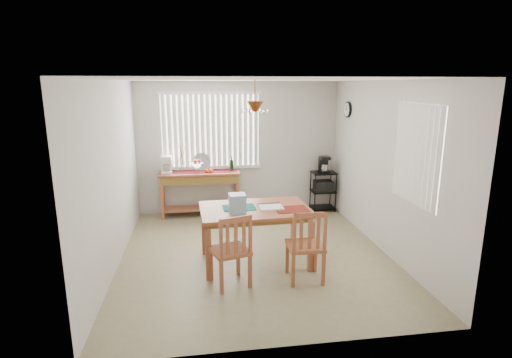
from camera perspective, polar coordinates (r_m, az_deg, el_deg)
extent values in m
cube|color=gray|center=(6.24, -0.18, -10.68)|extent=(4.00, 4.50, 0.01)
cube|color=beige|center=(8.08, -2.52, 4.54)|extent=(4.00, 0.10, 2.60)
cube|color=beige|center=(3.65, 5.00, -6.47)|extent=(4.00, 0.10, 2.60)
cube|color=beige|center=(5.90, -20.29, 0.44)|extent=(0.10, 4.50, 2.60)
cube|color=beige|center=(6.44, 18.18, 1.63)|extent=(0.10, 4.50, 2.60)
cube|color=white|center=(5.70, -0.20, 14.51)|extent=(4.00, 4.50, 0.10)
cube|color=white|center=(7.94, -6.48, 6.87)|extent=(1.90, 0.01, 1.40)
cube|color=white|center=(7.95, -13.00, 6.62)|extent=(0.07, 0.03, 1.40)
cube|color=white|center=(7.94, -12.24, 6.66)|extent=(0.07, 0.03, 1.40)
cube|color=white|center=(7.93, -11.47, 6.69)|extent=(0.07, 0.03, 1.40)
cube|color=white|center=(7.93, -10.70, 6.72)|extent=(0.07, 0.03, 1.40)
cube|color=white|center=(7.93, -9.94, 6.75)|extent=(0.07, 0.03, 1.40)
cube|color=white|center=(7.92, -9.17, 6.77)|extent=(0.07, 0.03, 1.40)
cube|color=white|center=(7.92, -8.40, 6.80)|extent=(0.07, 0.03, 1.40)
cube|color=white|center=(7.92, -7.63, 6.83)|extent=(0.07, 0.03, 1.40)
cube|color=white|center=(7.93, -6.86, 6.85)|extent=(0.07, 0.03, 1.40)
cube|color=white|center=(7.93, -6.10, 6.87)|extent=(0.07, 0.03, 1.40)
cube|color=white|center=(7.93, -5.33, 6.89)|extent=(0.07, 0.03, 1.40)
cube|color=white|center=(7.94, -4.56, 6.91)|extent=(0.07, 0.03, 1.40)
cube|color=white|center=(7.95, -3.80, 6.93)|extent=(0.07, 0.03, 1.40)
cube|color=white|center=(7.96, -3.04, 6.95)|extent=(0.07, 0.03, 1.40)
cube|color=white|center=(7.97, -2.28, 6.97)|extent=(0.07, 0.03, 1.40)
cube|color=white|center=(7.98, -1.52, 6.98)|extent=(0.07, 0.03, 1.40)
cube|color=white|center=(7.99, -0.76, 7.00)|extent=(0.07, 0.03, 1.40)
cube|color=white|center=(8.01, -0.01, 7.01)|extent=(0.07, 0.03, 1.40)
cube|color=white|center=(8.03, -6.34, 1.67)|extent=(1.98, 0.06, 0.06)
cube|color=white|center=(7.86, -6.62, 12.14)|extent=(1.98, 0.06, 0.06)
cube|color=white|center=(5.58, 22.00, 3.25)|extent=(0.01, 1.10, 1.30)
cube|color=white|center=(5.16, 24.63, 2.25)|extent=(0.03, 0.07, 1.30)
cube|color=white|center=(5.25, 23.99, 2.49)|extent=(0.03, 0.07, 1.30)
cube|color=white|center=(5.34, 23.37, 2.71)|extent=(0.03, 0.07, 1.30)
cube|color=white|center=(5.43, 22.77, 2.93)|extent=(0.03, 0.07, 1.30)
cube|color=white|center=(5.53, 22.19, 3.15)|extent=(0.03, 0.07, 1.30)
cube|color=white|center=(5.62, 21.63, 3.35)|extent=(0.03, 0.07, 1.30)
cube|color=white|center=(5.71, 21.09, 3.55)|extent=(0.03, 0.07, 1.30)
cube|color=white|center=(5.81, 20.56, 3.74)|extent=(0.03, 0.07, 1.30)
cube|color=white|center=(5.90, 20.06, 3.92)|extent=(0.03, 0.07, 1.30)
cube|color=white|center=(6.00, 19.57, 4.10)|extent=(0.03, 0.07, 1.30)
cylinder|color=black|center=(7.72, 12.97, 9.64)|extent=(0.04, 0.30, 0.30)
cylinder|color=white|center=(7.71, 12.81, 9.65)|extent=(0.01, 0.25, 0.25)
cylinder|color=brown|center=(5.42, -0.16, 12.24)|extent=(0.01, 0.01, 0.34)
cone|color=brown|center=(5.43, -0.16, 10.34)|extent=(0.24, 0.24, 0.14)
sphere|color=white|center=(5.46, 1.53, 9.72)|extent=(0.05, 0.05, 0.05)
sphere|color=white|center=(5.58, 0.46, 9.81)|extent=(0.05, 0.05, 0.05)
sphere|color=white|center=(5.56, -1.20, 9.79)|extent=(0.05, 0.05, 0.05)
sphere|color=white|center=(5.41, -1.86, 9.69)|extent=(0.05, 0.05, 0.05)
sphere|color=white|center=(5.28, -0.81, 9.61)|extent=(0.05, 0.05, 0.05)
sphere|color=white|center=(5.31, 0.92, 9.62)|extent=(0.05, 0.05, 0.05)
cube|color=#A35A37|center=(7.83, -8.06, 0.82)|extent=(1.55, 0.44, 0.04)
cube|color=olive|center=(7.86, -8.04, 0.06)|extent=(1.49, 0.40, 0.16)
cube|color=#A35A37|center=(7.83, -13.26, -3.33)|extent=(0.06, 0.06, 0.67)
cube|color=#A35A37|center=(7.83, -2.59, -2.97)|extent=(0.06, 0.06, 0.67)
cube|color=#A35A37|center=(8.16, -13.07, -2.66)|extent=(0.06, 0.06, 0.67)
cube|color=#A35A37|center=(8.16, -2.84, -2.31)|extent=(0.06, 0.06, 0.67)
cube|color=#A35A37|center=(8.02, -7.90, -4.12)|extent=(1.44, 0.38, 0.03)
cube|color=red|center=(8.00, -6.17, -3.63)|extent=(0.29, 0.21, 0.10)
cube|color=maroon|center=(7.83, -8.07, 0.98)|extent=(1.47, 0.24, 0.01)
cube|color=white|center=(7.85, -12.60, 0.98)|extent=(0.19, 0.23, 0.05)
cube|color=white|center=(7.90, -12.61, 1.96)|extent=(0.19, 0.08, 0.29)
cube|color=white|center=(7.77, -12.72, 2.97)|extent=(0.19, 0.21, 0.07)
cylinder|color=white|center=(7.80, -12.65, 1.56)|extent=(0.13, 0.13, 0.13)
cylinder|color=white|center=(7.80, -8.43, 1.27)|extent=(0.05, 0.05, 0.10)
cone|color=white|center=(7.78, -8.45, 1.93)|extent=(0.25, 0.25, 0.09)
sphere|color=red|center=(7.77, -8.12, 2.54)|extent=(0.08, 0.08, 0.08)
sphere|color=red|center=(7.81, -8.65, 2.58)|extent=(0.08, 0.08, 0.08)
sphere|color=red|center=(7.72, -8.65, 2.46)|extent=(0.08, 0.08, 0.08)
sphere|color=#E1490B|center=(7.75, -7.07, 1.15)|extent=(0.08, 0.08, 0.08)
sphere|color=#E1490B|center=(7.75, -6.49, 1.17)|extent=(0.08, 0.08, 0.08)
cylinder|color=silver|center=(7.97, -7.77, 2.47)|extent=(0.35, 0.09, 0.34)
cylinder|color=white|center=(7.87, -10.56, 1.44)|extent=(0.08, 0.08, 0.14)
cylinder|color=#4C3823|center=(7.82, -10.64, 3.49)|extent=(0.08, 0.04, 0.43)
cylinder|color=#4C3823|center=(7.81, -10.65, 3.66)|extent=(0.13, 0.06, 0.47)
cylinder|color=#4C3823|center=(7.82, -10.64, 3.31)|extent=(0.17, 0.07, 0.35)
cylinder|color=#4C3823|center=(7.81, -10.66, 3.84)|extent=(0.05, 0.03, 0.53)
cylinder|color=#4C3823|center=(7.82, -10.63, 3.24)|extent=(0.21, 0.10, 0.30)
cylinder|color=black|center=(7.88, -3.51, 1.98)|extent=(0.07, 0.07, 0.22)
cylinder|color=black|center=(7.85, -3.52, 3.06)|extent=(0.03, 0.03, 0.08)
cylinder|color=black|center=(8.08, 8.43, -2.10)|extent=(0.02, 0.02, 0.80)
cylinder|color=black|center=(8.21, 11.35, -1.96)|extent=(0.02, 0.02, 0.80)
cylinder|color=black|center=(8.39, 7.77, -1.49)|extent=(0.02, 0.02, 0.80)
cylinder|color=black|center=(8.52, 10.59, -1.37)|extent=(0.02, 0.02, 0.80)
cube|color=black|center=(8.21, 9.64, 0.89)|extent=(0.47, 0.38, 0.03)
cube|color=black|center=(8.30, 9.54, -1.72)|extent=(0.47, 0.38, 0.02)
cube|color=black|center=(8.40, 9.45, -4.00)|extent=(0.47, 0.38, 0.02)
cube|color=black|center=(8.27, 9.57, -0.95)|extent=(0.36, 0.28, 0.21)
cube|color=black|center=(8.18, 9.69, 1.12)|extent=(0.19, 0.23, 0.05)
cube|color=black|center=(8.23, 9.56, 2.04)|extent=(0.19, 0.08, 0.28)
cube|color=black|center=(8.13, 9.77, 3.01)|extent=(0.19, 0.21, 0.07)
cylinder|color=silver|center=(8.16, 9.74, 1.69)|extent=(0.12, 0.12, 0.12)
cube|color=#A35A37|center=(5.69, -0.15, -4.38)|extent=(1.58, 1.05, 0.04)
cube|color=olive|center=(5.71, -0.15, -4.90)|extent=(1.46, 0.94, 0.07)
cube|color=#A35A37|center=(5.37, -6.81, -10.68)|extent=(0.08, 0.08, 0.71)
cube|color=#A35A37|center=(5.63, 7.84, -9.56)|extent=(0.08, 0.08, 0.71)
cube|color=#A35A37|center=(6.16, -7.40, -7.47)|extent=(0.08, 0.08, 0.71)
cube|color=#A35A37|center=(6.39, 5.38, -6.65)|extent=(0.08, 0.08, 0.71)
cube|color=#13706A|center=(5.70, -2.43, -4.09)|extent=(0.48, 0.35, 0.01)
cube|color=maroon|center=(5.64, 5.12, -4.33)|extent=(0.48, 0.35, 0.01)
cube|color=white|center=(5.67, 2.14, -4.07)|extent=(0.34, 0.28, 0.03)
cube|color=black|center=(5.80, 1.82, -3.63)|extent=(0.33, 0.05, 0.03)
cube|color=#83A8BE|center=(5.45, -2.68, -3.52)|extent=(0.23, 0.23, 0.26)
cube|color=#A35A37|center=(5.19, -3.75, -10.20)|extent=(0.57, 0.57, 0.04)
cube|color=#A35A37|center=(5.52, -2.57, -11.44)|extent=(0.05, 0.05, 0.44)
cube|color=#A35A37|center=(5.40, -6.44, -12.12)|extent=(0.05, 0.05, 0.44)
cube|color=#A35A37|center=(5.20, -0.86, -13.07)|extent=(0.05, 0.05, 0.44)
cube|color=#A35A37|center=(5.07, -4.96, -13.86)|extent=(0.05, 0.05, 0.44)
cube|color=#A35A37|center=(4.99, -0.82, -7.85)|extent=(0.05, 0.05, 0.50)
cube|color=#A35A37|center=(4.85, -5.04, -8.53)|extent=(0.05, 0.05, 0.50)
cube|color=#A35A37|center=(4.84, -2.93, -5.81)|extent=(0.40, 0.15, 0.06)
cube|color=#A35A37|center=(4.96, -1.74, -8.26)|extent=(0.05, 0.03, 0.40)
cube|color=#A35A37|center=(4.92, -2.90, -8.46)|extent=(0.05, 0.03, 0.40)
cube|color=#A35A37|center=(4.89, -4.08, -8.65)|extent=(0.05, 0.03, 0.40)
cube|color=#A35A37|center=(5.34, 7.04, -9.47)|extent=(0.47, 0.47, 0.04)
cube|color=#A35A37|center=(5.66, 8.47, -10.87)|extent=(0.05, 0.05, 0.45)
cube|color=#A35A37|center=(5.58, 4.48, -11.15)|extent=(0.05, 0.05, 0.45)
cube|color=#A35A37|center=(5.32, 9.59, -12.58)|extent=(0.05, 0.05, 0.45)
cube|color=#A35A37|center=(5.23, 5.33, -12.92)|extent=(0.05, 0.05, 0.45)
cube|color=#A35A37|center=(5.11, 9.85, -7.37)|extent=(0.04, 0.04, 0.50)
cube|color=#A35A37|center=(5.01, 5.48, -7.63)|extent=(0.04, 0.04, 0.50)
cube|color=#A35A37|center=(4.98, 7.77, -5.15)|extent=(0.42, 0.04, 0.07)
cube|color=#A35A37|center=(5.09, 8.89, -7.69)|extent=(0.04, 0.02, 0.40)
cube|color=#A35A37|center=(5.06, 7.68, -7.77)|extent=(0.04, 0.02, 0.40)
cube|color=#A35A37|center=(5.04, 6.46, -7.84)|extent=(0.04, 0.02, 0.40)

